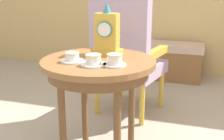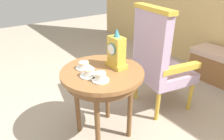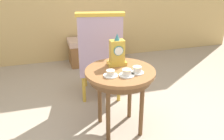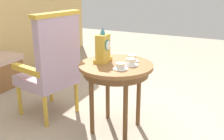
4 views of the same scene
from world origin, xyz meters
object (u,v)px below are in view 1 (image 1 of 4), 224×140
object	(u,v)px
teacup_center	(114,60)
armchair	(125,50)
side_table	(98,72)
teacup_right	(93,61)
mantel_clock	(107,34)
window_bench	(165,60)
teacup_left	(72,58)

from	to	relation	value
teacup_center	armchair	distance (m)	0.86
side_table	armchair	world-z (taller)	armchair
armchair	teacup_right	bearing A→B (deg)	-87.26
mantel_clock	window_bench	size ratio (longest dim) A/B	0.37
teacup_right	armchair	world-z (taller)	armchair
armchair	window_bench	bearing A→B (deg)	80.75
teacup_left	teacup_center	distance (m)	0.26
teacup_center	window_bench	xyz separation A→B (m)	(0.04, 2.03, -0.49)
teacup_center	armchair	world-z (taller)	armchair
teacup_right	armchair	size ratio (longest dim) A/B	0.13
side_table	armchair	size ratio (longest dim) A/B	0.61
teacup_left	armchair	distance (m)	0.84
teacup_right	mantel_clock	bearing A→B (deg)	92.19
teacup_left	window_bench	bearing A→B (deg)	81.55
side_table	window_bench	distance (m)	1.97
teacup_center	mantel_clock	xyz separation A→B (m)	(-0.13, 0.25, 0.10)
teacup_right	teacup_center	xyz separation A→B (m)	(0.11, 0.03, 0.00)
window_bench	side_table	bearing A→B (deg)	-95.16
mantel_clock	armchair	xyz separation A→B (m)	(-0.03, 0.59, -0.23)
teacup_right	mantel_clock	distance (m)	0.30
side_table	teacup_right	world-z (taller)	teacup_right
teacup_left	mantel_clock	world-z (taller)	mantel_clock
teacup_left	window_bench	size ratio (longest dim) A/B	0.15
teacup_left	side_table	bearing A→B (deg)	38.32
teacup_right	armchair	bearing A→B (deg)	92.74
side_table	teacup_center	bearing A→B (deg)	-38.37
teacup_right	mantel_clock	world-z (taller)	mantel_clock
teacup_right	mantel_clock	xyz separation A→B (m)	(-0.01, 0.28, 0.11)
teacup_left	armchair	bearing A→B (deg)	82.72
teacup_center	armchair	xyz separation A→B (m)	(-0.16, 0.83, -0.12)
side_table	armchair	xyz separation A→B (m)	(-0.02, 0.73, -0.01)
mantel_clock	window_bench	xyz separation A→B (m)	(0.16, 1.78, -0.60)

